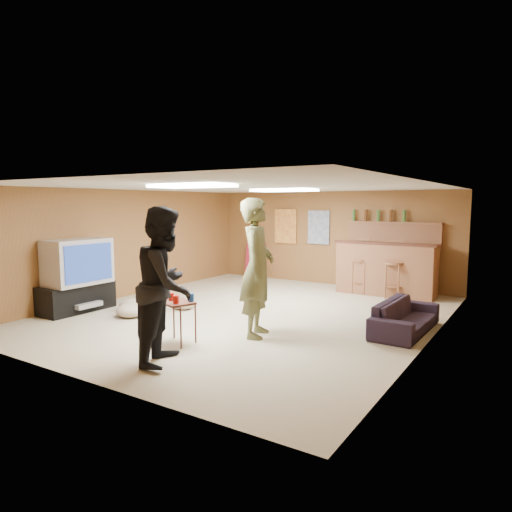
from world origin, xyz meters
The scene contains 32 objects.
ground centered at (0.00, 0.00, 0.00)m, with size 7.00×7.00×0.00m, color tan.
ceiling centered at (0.00, 0.00, 2.20)m, with size 6.00×7.00×0.02m, color silver.
wall_back centered at (0.00, 3.50, 1.10)m, with size 6.00×0.02×2.20m, color brown.
wall_front centered at (0.00, -3.50, 1.10)m, with size 6.00×0.02×2.20m, color brown.
wall_left centered at (-3.00, 0.00, 1.10)m, with size 0.02×7.00×2.20m, color brown.
wall_right centered at (3.00, 0.00, 1.10)m, with size 0.02×7.00×2.20m, color brown.
tv_stand centered at (-2.72, -1.50, 0.25)m, with size 0.55×1.30×0.50m, color black.
dvd_box centered at (-2.50, -1.50, 0.15)m, with size 0.35×0.50×0.08m, color #B2B2B7.
tv_body centered at (-2.65, -1.50, 0.90)m, with size 0.60×1.10×0.80m, color #B2B2B7.
tv_screen centered at (-2.34, -1.50, 0.90)m, with size 0.02×0.95×0.65m, color navy.
bar_counter centered at (1.50, 2.95, 0.55)m, with size 2.00×0.60×1.10m, color brown.
bar_lip centered at (1.50, 2.70, 1.10)m, with size 2.10×0.12×0.05m, color #401D14.
bar_shelf centered at (1.50, 3.40, 1.50)m, with size 2.00×0.18×0.05m, color brown.
bar_backing centered at (1.50, 3.42, 1.20)m, with size 2.00×0.14×0.60m, color brown.
poster_left centered at (-1.20, 3.46, 1.35)m, with size 0.60×0.03×0.85m, color #BF3F26.
poster_right centered at (-0.30, 3.46, 1.35)m, with size 0.55×0.03×0.80m, color #334C99.
folding_chair_stack centered at (-2.00, 3.30, 0.45)m, with size 0.50×0.14×0.90m, color #B32139.
ceiling_panel_front centered at (0.00, -1.50, 2.17)m, with size 1.20×0.60×0.04m, color white.
ceiling_panel_back centered at (0.00, 1.20, 2.17)m, with size 1.20×0.60×0.04m, color white.
person_olive centered at (0.81, -1.04, 1.00)m, with size 0.73×0.48×2.00m, color brown.
person_black centered at (0.46, -2.56, 0.95)m, with size 0.92×0.72×1.89m, color black.
sofa centered at (2.59, 0.31, 0.24)m, with size 1.61×0.63×0.47m, color black.
tray_table centered at (0.08, -1.95, 0.29)m, with size 0.45×0.36×0.59m, color #401D14.
cup_red_near centered at (-0.04, -1.92, 0.64)m, with size 0.07×0.07×0.10m, color #B8150C.
cup_red_far centered at (0.17, -2.06, 0.64)m, with size 0.08×0.08×0.11m, color #B8150C.
cup_blue centered at (0.24, -1.84, 0.64)m, with size 0.08×0.08×0.11m, color #16479D.
bar_stool_left centered at (1.00, 2.78, 0.66)m, with size 0.42×0.42×1.32m, color brown, non-canonical shape.
bar_stool_right centered at (1.75, 2.67, 0.57)m, with size 0.36×0.36×1.13m, color brown, non-canonical shape.
cushion_near_tv centered at (-1.90, -0.94, 0.11)m, with size 0.49×0.49×0.22m, color tan.
cushion_mid centered at (-1.21, -0.35, 0.09)m, with size 0.39×0.39×0.18m, color tan.
cushion_far centered at (-1.59, -1.27, 0.11)m, with size 0.50×0.50×0.22m, color tan.
bottle_row centered at (1.16, 3.38, 1.65)m, with size 1.20×0.08×0.26m, color #3F7233, non-canonical shape.
Camera 1 is at (4.28, -6.53, 1.93)m, focal length 32.00 mm.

